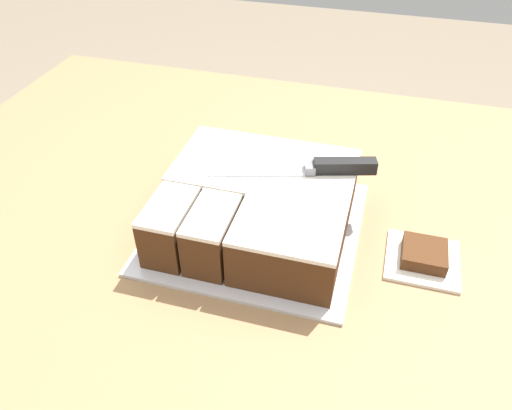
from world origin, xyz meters
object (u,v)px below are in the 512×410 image
at_px(knife, 325,167).
at_px(cake, 258,204).
at_px(cake_board, 256,227).
at_px(brownie, 424,254).

bearing_deg(knife, cake, 14.95).
distance_m(cake_board, cake, 0.05).
relative_size(cake_board, knife, 1.27).
bearing_deg(knife, cake_board, 15.23).
xyz_separation_m(knife, brownie, (0.17, -0.07, -0.09)).
distance_m(cake_board, brownie, 0.27).
height_order(cake, brownie, cake).
distance_m(cake, brownie, 0.27).
bearing_deg(knife, brownie, 143.13).
xyz_separation_m(cake_board, knife, (0.10, 0.06, 0.10)).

